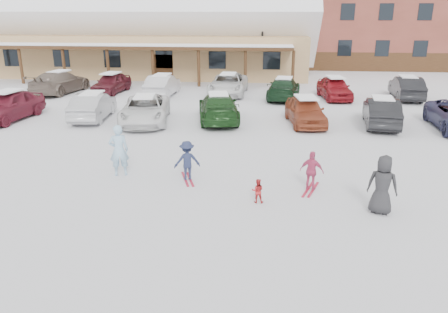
# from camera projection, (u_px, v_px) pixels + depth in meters

# --- Properties ---
(ground) EXTENTS (160.00, 160.00, 0.00)m
(ground) POSITION_uv_depth(u_px,v_px,m) (212.00, 195.00, 14.12)
(ground) COLOR silver
(ground) RESTS_ON ground
(day_lodge) EXTENTS (29.12, 12.50, 10.38)m
(day_lodge) POSITION_uv_depth(u_px,v_px,m) (152.00, 30.00, 40.05)
(day_lodge) COLOR tan
(day_lodge) RESTS_ON ground
(lamp_post) EXTENTS (0.50, 0.25, 6.53)m
(lamp_post) POSITION_uv_depth(u_px,v_px,m) (262.00, 35.00, 36.20)
(lamp_post) COLOR black
(lamp_post) RESTS_ON ground
(conifer_2) EXTENTS (5.28, 5.28, 12.24)m
(conifer_2) POSITION_uv_depth(u_px,v_px,m) (14.00, 0.00, 54.31)
(conifer_2) COLOR black
(conifer_2) RESTS_ON ground
(conifer_3) EXTENTS (3.96, 3.96, 9.18)m
(conifer_3) POSITION_uv_depth(u_px,v_px,m) (304.00, 15.00, 53.42)
(conifer_3) COLOR black
(conifer_3) RESTS_ON ground
(adult_skier) EXTENTS (0.80, 0.65, 1.88)m
(adult_skier) POSITION_uv_depth(u_px,v_px,m) (119.00, 150.00, 15.54)
(adult_skier) COLOR #9AC6E3
(adult_skier) RESTS_ON ground
(toddler_red) EXTENTS (0.38, 0.30, 0.78)m
(toddler_red) POSITION_uv_depth(u_px,v_px,m) (258.00, 191.00, 13.49)
(toddler_red) COLOR red
(toddler_red) RESTS_ON ground
(child_navy) EXTENTS (1.03, 0.79, 1.41)m
(child_navy) POSITION_uv_depth(u_px,v_px,m) (187.00, 161.00, 15.20)
(child_navy) COLOR #1F2745
(child_navy) RESTS_ON ground
(skis_child_navy) EXTENTS (0.64, 1.39, 0.03)m
(skis_child_navy) POSITION_uv_depth(u_px,v_px,m) (188.00, 179.00, 15.42)
(skis_child_navy) COLOR #A5172F
(skis_child_navy) RESTS_ON ground
(child_magenta) EXTENTS (0.85, 0.56, 1.34)m
(child_magenta) POSITION_uv_depth(u_px,v_px,m) (312.00, 171.00, 14.33)
(child_magenta) COLOR #C33F69
(child_magenta) RESTS_ON ground
(skis_child_magenta) EXTENTS (0.63, 1.39, 0.03)m
(skis_child_magenta) POSITION_uv_depth(u_px,v_px,m) (311.00, 189.00, 14.54)
(skis_child_magenta) COLOR #A5172F
(skis_child_magenta) RESTS_ON ground
(bystander_dark) EXTENTS (1.01, 0.83, 1.77)m
(bystander_dark) POSITION_uv_depth(u_px,v_px,m) (382.00, 185.00, 12.63)
(bystander_dark) COLOR #28282B
(bystander_dark) RESTS_ON ground
(parked_car_0) EXTENTS (2.30, 4.78, 1.57)m
(parked_car_0) POSITION_uv_depth(u_px,v_px,m) (9.00, 106.00, 23.52)
(parked_car_0) COLOR maroon
(parked_car_0) RESTS_ON ground
(parked_car_1) EXTENTS (1.92, 4.49, 1.44)m
(parked_car_1) POSITION_uv_depth(u_px,v_px,m) (93.00, 106.00, 23.71)
(parked_car_1) COLOR #AAAAAE
(parked_car_1) RESTS_ON ground
(parked_car_2) EXTENTS (3.11, 5.40, 1.42)m
(parked_car_2) POSITION_uv_depth(u_px,v_px,m) (145.00, 109.00, 22.99)
(parked_car_2) COLOR white
(parked_car_2) RESTS_ON ground
(parked_car_3) EXTENTS (2.84, 5.31, 1.46)m
(parked_car_3) POSITION_uv_depth(u_px,v_px,m) (218.00, 107.00, 23.33)
(parked_car_3) COLOR #193F18
(parked_car_3) RESTS_ON ground
(parked_car_4) EXTENTS (2.22, 4.38, 1.43)m
(parked_car_4) POSITION_uv_depth(u_px,v_px,m) (305.00, 111.00, 22.67)
(parked_car_4) COLOR #9A4427
(parked_car_4) RESTS_ON ground
(parked_car_5) EXTENTS (2.10, 4.58, 1.46)m
(parked_car_5) POSITION_uv_depth(u_px,v_px,m) (381.00, 112.00, 22.34)
(parked_car_5) COLOR black
(parked_car_5) RESTS_ON ground
(parked_car_7) EXTENTS (2.94, 5.63, 1.56)m
(parked_car_7) POSITION_uv_depth(u_px,v_px,m) (60.00, 82.00, 31.19)
(parked_car_7) COLOR #79695C
(parked_car_7) RESTS_ON ground
(parked_car_8) EXTENTS (2.08, 4.29, 1.41)m
(parked_car_8) POSITION_uv_depth(u_px,v_px,m) (111.00, 83.00, 31.31)
(parked_car_8) COLOR maroon
(parked_car_8) RESTS_ON ground
(parked_car_9) EXTENTS (1.70, 4.51, 1.47)m
(parked_car_9) POSITION_uv_depth(u_px,v_px,m) (162.00, 85.00, 30.11)
(parked_car_9) COLOR silver
(parked_car_9) RESTS_ON ground
(parked_car_10) EXTENTS (2.61, 5.37, 1.47)m
(parked_car_10) POSITION_uv_depth(u_px,v_px,m) (228.00, 84.00, 30.60)
(parked_car_10) COLOR white
(parked_car_10) RESTS_ON ground
(parked_car_11) EXTENTS (2.54, 5.03, 1.40)m
(parked_car_11) POSITION_uv_depth(u_px,v_px,m) (284.00, 88.00, 29.12)
(parked_car_11) COLOR #15331C
(parked_car_11) RESTS_ON ground
(parked_car_12) EXTENTS (2.24, 4.47, 1.46)m
(parked_car_12) POSITION_uv_depth(u_px,v_px,m) (334.00, 88.00, 29.17)
(parked_car_12) COLOR maroon
(parked_car_12) RESTS_ON ground
(parked_car_13) EXTENTS (1.96, 4.68, 1.51)m
(parked_car_13) POSITION_uv_depth(u_px,v_px,m) (406.00, 88.00, 29.08)
(parked_car_13) COLOR black
(parked_car_13) RESTS_ON ground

